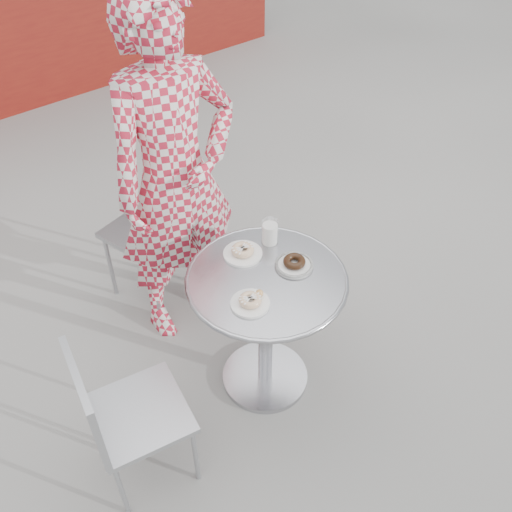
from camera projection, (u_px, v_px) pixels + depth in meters
ground at (266, 383)px, 2.92m from camera, size 60.00×60.00×0.00m
bistro_table at (266, 306)px, 2.58m from camera, size 0.72×0.72×0.72m
chair_far at (156, 255)px, 3.24m from camera, size 0.51×0.52×0.89m
chair_left at (142, 436)px, 2.43m from camera, size 0.45×0.45×0.80m
seated_person at (176, 180)px, 2.69m from camera, size 0.68×0.46×1.82m
plate_far at (243, 252)px, 2.57m from camera, size 0.18×0.18×0.05m
plate_near at (251, 301)px, 2.34m from camera, size 0.16×0.16×0.04m
plate_checker at (294, 264)px, 2.51m from camera, size 0.17×0.17×0.04m
milk_cup at (270, 233)px, 2.60m from camera, size 0.08×0.08×0.12m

